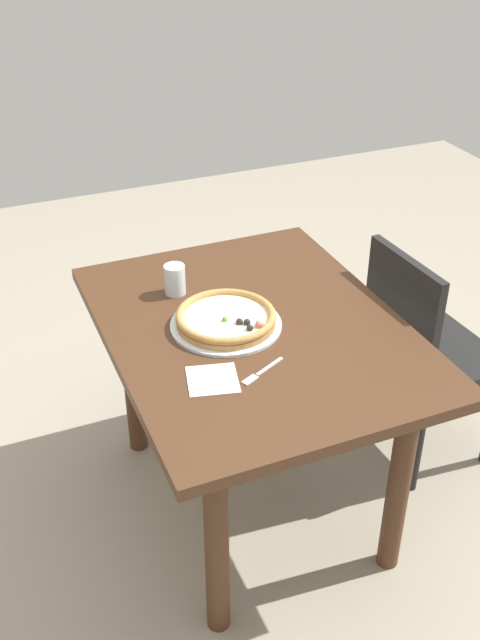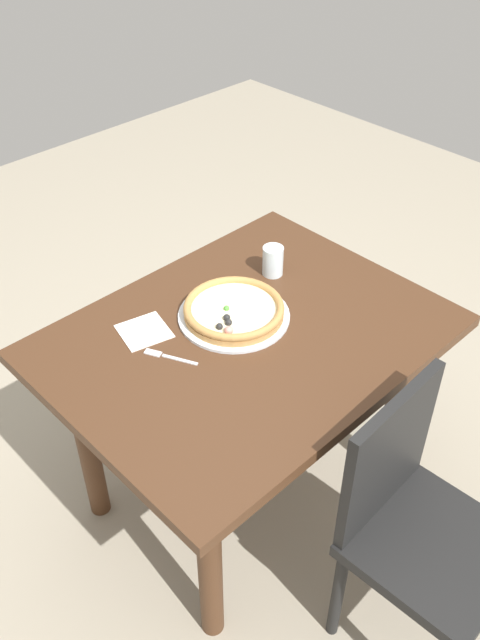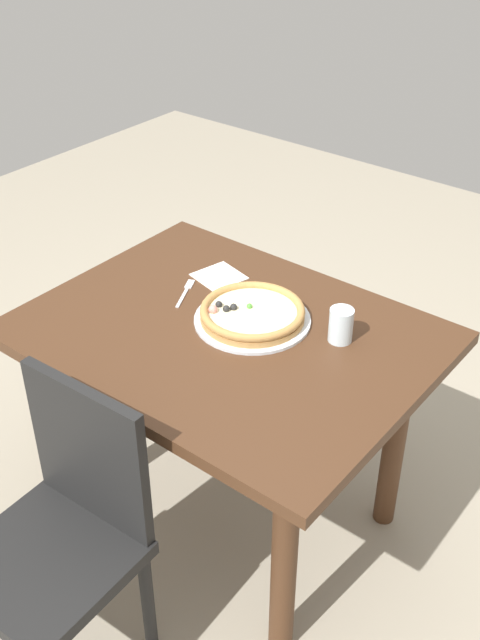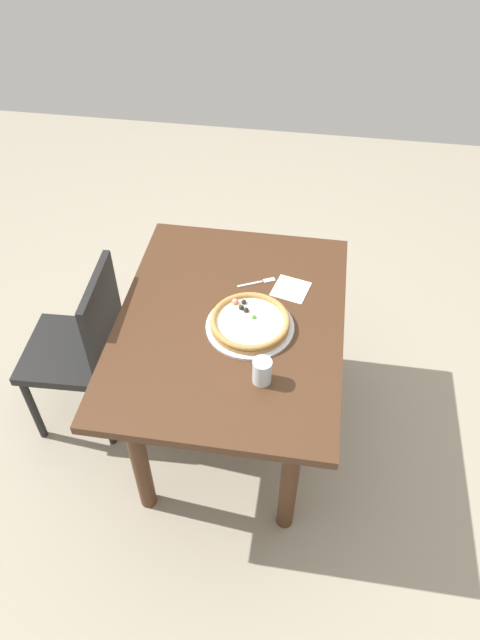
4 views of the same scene
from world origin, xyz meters
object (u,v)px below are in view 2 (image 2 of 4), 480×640
Objects in this scene: chair_near at (416,523)px; fork at (166,356)px; drinking_glass at (273,261)px; dining_table at (246,362)px; pizza at (234,310)px; napkin at (144,331)px; plate at (234,316)px.

chair_near is 0.83m from fork.
chair_near is at bearing -109.09° from drinking_glass.
dining_table is 0.17m from pizza.
dining_table is 0.36m from drinking_glass.
pizza is 2.21× the size of napkin.
dining_table is 7.43× the size of fork.
plate is 2.46× the size of napkin.
dining_table is 0.33m from napkin.
plate is at bearing -94.96° from chair_near.
drinking_glass reaches higher than fork.
fork is (-0.23, 0.74, 0.27)m from chair_near.
napkin is (-0.24, 0.14, -0.00)m from plate.
chair_near is at bearing -92.29° from pizza.
dining_table is 3.35× the size of plate.
dining_table is 0.15m from plate.
plate is 0.03m from pizza.
pizza is 0.27m from fork.
plate is 2.22× the size of fork.
pizza reaches higher than dining_table.
drinking_glass is at bearing -6.71° from napkin.
fork is (-0.27, 0.00, -0.00)m from plate.
drinking_glass reaches higher than dining_table.
chair_near is at bearing 171.80° from fork.
napkin is at bearing -79.07° from chair_near.
fork is at bearing -75.11° from chair_near.
napkin reaches higher than dining_table.
chair_near is 5.62× the size of fork.
chair_near reaches higher than napkin.
dining_table is at bearing -108.02° from pizza.
fork is at bearing 179.18° from pizza.
drinking_glass is at bearing 29.86° from dining_table.
napkin is (-0.49, 0.06, -0.05)m from drinking_glass.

